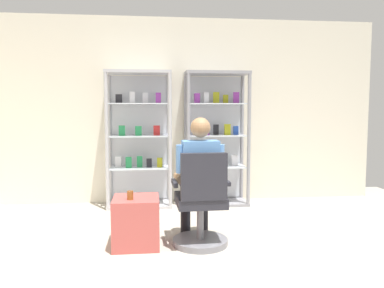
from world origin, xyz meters
name	(u,v)px	position (x,y,z in m)	size (l,w,h in m)	color
back_wall	(177,111)	(0.00, 3.00, 1.35)	(6.00, 0.10, 2.70)	silver
display_cabinet_left	(139,138)	(-0.55, 2.76, 0.96)	(0.90, 0.45, 1.90)	#B7B7BC
display_cabinet_right	(216,137)	(0.55, 2.76, 0.97)	(0.90, 0.45, 1.90)	gray
office_chair	(201,208)	(0.10, 1.00, 0.39)	(0.57, 0.56, 0.96)	slate
seated_shopkeeper	(199,173)	(0.10, 1.17, 0.71)	(0.50, 0.57, 1.29)	black
storage_crate	(136,222)	(-0.54, 1.10, 0.25)	(0.46, 0.47, 0.49)	#B24C47
tea_glass	(130,195)	(-0.59, 1.02, 0.53)	(0.06, 0.06, 0.09)	brown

